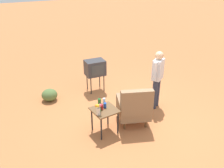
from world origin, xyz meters
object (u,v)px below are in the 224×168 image
side_table (105,113)px  soda_can_blue (105,105)px  soda_can_red (102,107)px  flower_vase (98,109)px  tv_on_stand (95,68)px  bottle_wine_green (100,105)px  armchair (134,107)px  person_standing (157,76)px  bottle_short_clear (104,102)px

side_table → soda_can_blue: (-0.05, -0.06, 0.15)m
soda_can_red → side_table: bearing=138.6°
side_table → flower_vase: 0.34m
tv_on_stand → flower_vase: 2.39m
bottle_wine_green → armchair: bearing=171.8°
side_table → bottle_wine_green: (0.13, 0.00, 0.25)m
flower_vase → side_table: bearing=-153.7°
tv_on_stand → person_standing: (-0.94, 1.80, 0.16)m
armchair → soda_can_blue: (0.72, -0.20, 0.18)m
bottle_wine_green → soda_can_red: bearing=-151.3°
soda_can_blue → bottle_short_clear: 0.10m
bottle_short_clear → person_standing: bearing=-177.5°
soda_can_red → bottle_short_clear: (-0.13, -0.11, 0.04)m
bottle_wine_green → flower_vase: 0.14m
armchair → person_standing: bearing=-161.0°
bottle_short_clear → flower_vase: 0.40m
side_table → soda_can_red: 0.16m
armchair → soda_can_red: 0.85m
person_standing → flower_vase: size_ratio=6.19×
soda_can_blue → flower_vase: flower_vase is taller
soda_can_blue → bottle_short_clear: (-0.03, -0.09, 0.04)m
tv_on_stand → bottle_wine_green: 2.26m
side_table → bottle_wine_green: bearing=1.8°
armchair → tv_on_stand: (-0.10, -2.15, 0.28)m
soda_can_red → flower_vase: bearing=41.0°
tv_on_stand → bottle_short_clear: bearing=67.3°
side_table → bottle_short_clear: 0.25m
soda_can_red → flower_vase: flower_vase is taller
tv_on_stand → bottle_short_clear: tv_on_stand is taller
soda_can_blue → soda_can_red: same height
soda_can_blue → flower_vase: 0.33m
bottle_wine_green → tv_on_stand: bearing=-116.2°
soda_can_blue → bottle_wine_green: size_ratio=0.38×
armchair → side_table: bearing=-9.9°
armchair → bottle_short_clear: size_ratio=5.30×
person_standing → soda_can_blue: 1.78m
armchair → person_standing: size_ratio=0.65×
armchair → bottle_short_clear: armchair is taller
bottle_short_clear → bottle_wine_green: 0.27m
side_table → bottle_short_clear: bearing=-118.5°
armchair → bottle_wine_green: (0.90, -0.13, 0.28)m
person_standing → tv_on_stand: bearing=-62.4°
side_table → soda_can_red: size_ratio=5.07×
bottle_short_clear → side_table: bearing=61.5°
armchair → flower_vase: (0.99, -0.02, 0.27)m
soda_can_red → bottle_short_clear: bearing=-140.4°
armchair → flower_vase: 1.03m
soda_can_blue → flower_vase: size_ratio=0.46×
tv_on_stand → person_standing: person_standing is taller
person_standing → bottle_wine_green: bearing=6.7°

